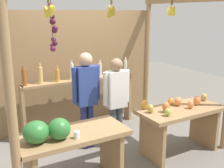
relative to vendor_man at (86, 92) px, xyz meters
The scene contains 7 objects.
ground_plane 1.01m from the vendor_man, 12.93° to the right, with size 12.00×12.00×0.00m, color slate.
market_stall 0.73m from the vendor_man, 56.24° to the left, with size 3.42×2.28×2.49m.
fruit_counter_left 1.19m from the vendor_man, 127.73° to the right, with size 1.39×0.64×1.01m.
fruit_counter_right 1.54m from the vendor_man, 36.03° to the right, with size 1.39×0.64×0.90m.
bottle_shelf_unit 0.78m from the vendor_man, 75.84° to the left, with size 2.20×0.22×1.36m.
vendor_man is the anchor object (origin of this frame).
vendor_woman 0.49m from the vendor_man, 27.11° to the right, with size 0.48×0.20×1.51m.
Camera 1 is at (-2.07, -3.83, 2.21)m, focal length 44.36 mm.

